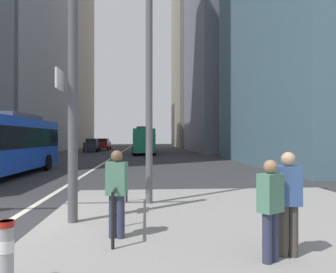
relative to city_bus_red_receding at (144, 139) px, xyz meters
The scene contains 17 objects.
ground_plane 13.50m from the city_bus_red_receding, 103.84° to the right, with size 160.00×160.00×0.00m, color #303033.
median_island 34.11m from the city_bus_red_receding, 86.13° to the right, with size 9.00×10.00×0.15m, color gray.
lane_centre_line 4.75m from the city_bus_red_receding, 136.94° to the right, with size 0.20×80.00×0.01m, color beige.
office_tower_left_mid 26.64m from the city_bus_red_receding, 169.05° to the left, with size 12.70×21.59×39.86m, color #9E9EA3.
office_tower_left_far 42.16m from the city_bus_red_receding, 121.54° to the left, with size 12.61×21.89×45.15m, color gray.
office_tower_right_far 43.26m from the city_bus_red_receding, 67.04° to the left, with size 13.46×20.54×53.48m, color gray.
city_bus_red_receding is the anchor object (origin of this frame).
car_oncoming_mid 9.84m from the city_bus_red_receding, 140.19° to the left, with size 2.06×4.60×1.94m.
car_receding_near 20.18m from the city_bus_red_receding, 92.87° to the left, with size 2.12×4.29×1.94m.
car_receding_far 17.02m from the city_bus_red_receding, 87.89° to the left, with size 2.12×4.11×1.94m.
car_oncoming_far 14.20m from the city_bus_red_receding, 118.07° to the left, with size 2.16×4.49×1.94m.
street_lamp_post 31.63m from the city_bus_red_receding, 89.51° to the right, with size 5.50×0.32×8.00m.
bollard_left 36.64m from the city_bus_red_receding, 92.53° to the right, with size 0.20×0.20×0.85m.
pedestrian_railing 33.24m from the city_bus_red_receding, 90.69° to the right, with size 0.06×4.12×0.98m.
pedestrian_waiting 36.07m from the city_bus_red_receding, 86.69° to the right, with size 0.45×0.41×1.57m.
pedestrian_walking 35.89m from the city_bus_red_receding, 86.07° to the right, with size 0.40×0.28×1.68m.
pedestrian_far 34.65m from the city_bus_red_receding, 90.64° to the right, with size 0.42×0.32×1.68m.
Camera 1 is at (3.35, -7.80, 2.06)m, focal length 34.09 mm.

